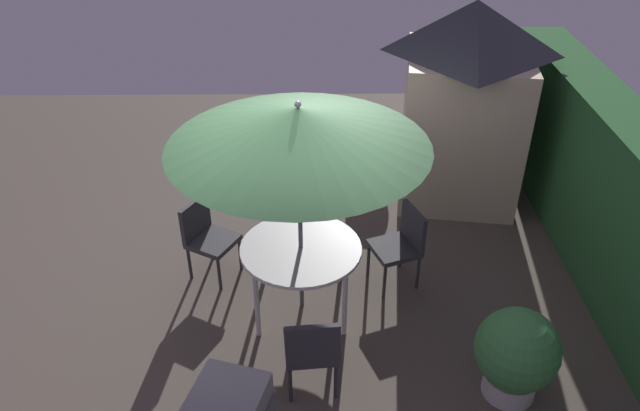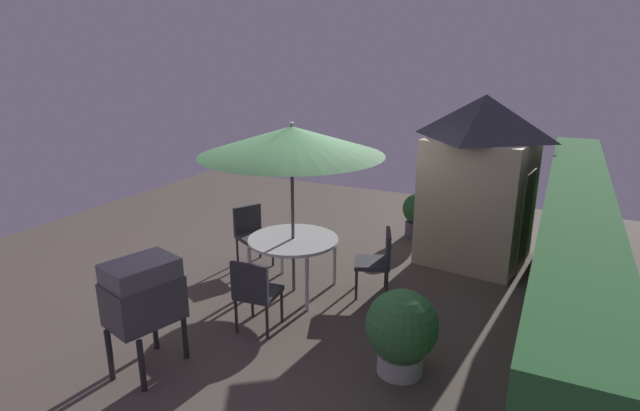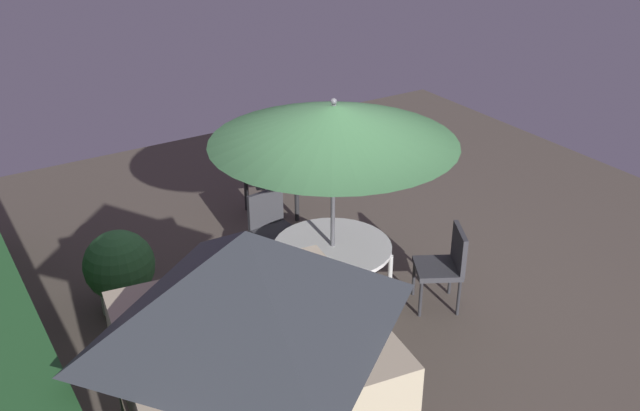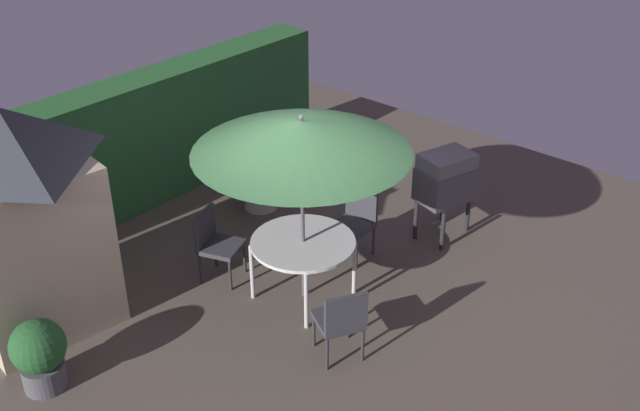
% 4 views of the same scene
% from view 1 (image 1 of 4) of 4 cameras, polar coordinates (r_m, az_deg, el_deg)
% --- Properties ---
extents(ground_plane, '(11.00, 11.00, 0.00)m').
position_cam_1_polar(ground_plane, '(6.71, -3.24, -8.71)').
color(ground_plane, brown).
extents(hedge_backdrop, '(7.11, 0.62, 1.82)m').
position_cam_1_polar(hedge_backdrop, '(6.90, 26.93, -1.93)').
color(hedge_backdrop, '#28602D').
rests_on(hedge_backdrop, ground).
extents(garden_shed, '(1.72, 1.74, 2.57)m').
position_cam_1_polar(garden_shed, '(8.04, 13.14, 9.25)').
color(garden_shed, '#C6B793').
rests_on(garden_shed, ground).
extents(patio_table, '(1.21, 1.21, 0.77)m').
position_cam_1_polar(patio_table, '(6.19, -1.77, -4.30)').
color(patio_table, white).
rests_on(patio_table, ground).
extents(patio_umbrella, '(2.39, 2.39, 2.33)m').
position_cam_1_polar(patio_umbrella, '(5.46, -2.02, 7.20)').
color(patio_umbrella, '#4C4C51').
rests_on(patio_umbrella, ground).
extents(chair_near_shed, '(0.63, 0.63, 0.90)m').
position_cam_1_polar(chair_near_shed, '(6.86, -10.44, -2.59)').
color(chair_near_shed, '#38383D').
rests_on(chair_near_shed, ground).
extents(chair_far_side, '(0.51, 0.50, 0.90)m').
position_cam_1_polar(chair_far_side, '(5.49, -0.78, -12.99)').
color(chair_far_side, '#38383D').
rests_on(chair_far_side, ground).
extents(chair_toward_hedge, '(0.59, 0.60, 0.90)m').
position_cam_1_polar(chair_toward_hedge, '(6.69, 7.54, -3.31)').
color(chair_toward_hedge, '#38383D').
rests_on(chair_toward_hedge, ground).
extents(potted_plant_by_shed, '(0.74, 0.74, 0.90)m').
position_cam_1_polar(potted_plant_by_shed, '(5.75, 17.63, -12.84)').
color(potted_plant_by_shed, silver).
rests_on(potted_plant_by_shed, ground).
extents(potted_plant_by_grill, '(0.56, 0.56, 0.80)m').
position_cam_1_polar(potted_plant_by_grill, '(8.79, 4.80, 5.78)').
color(potted_plant_by_grill, '#4C4C51').
rests_on(potted_plant_by_grill, ground).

